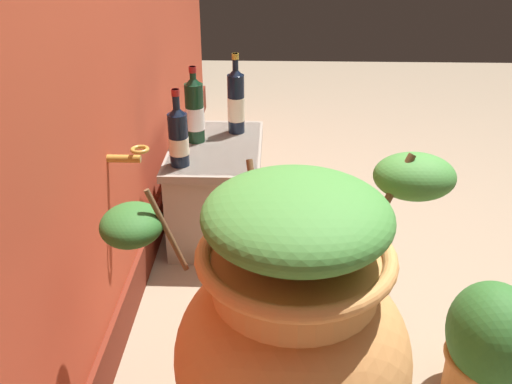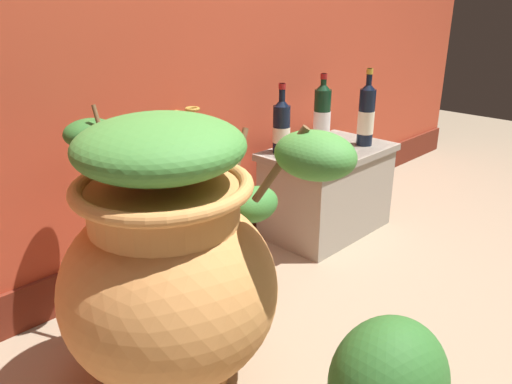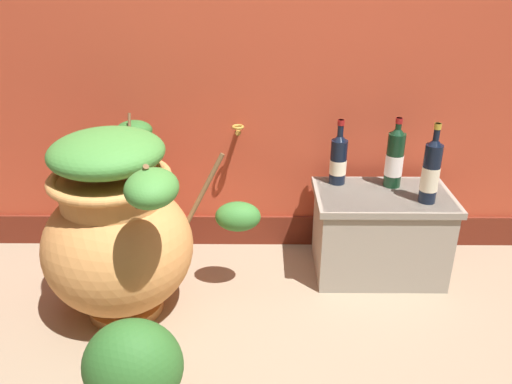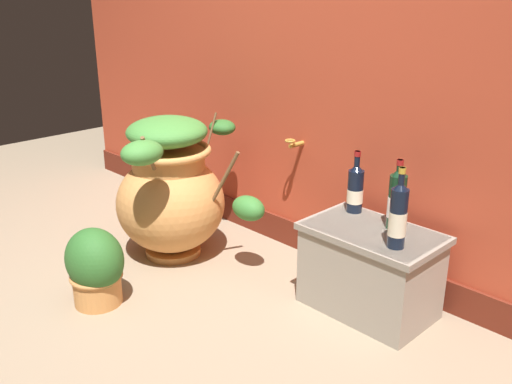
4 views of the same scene
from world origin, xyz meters
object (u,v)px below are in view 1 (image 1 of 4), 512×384
Objects in this scene: terracotta_urn at (293,329)px; wine_bottle_middle at (178,136)px; wine_bottle_right at (236,101)px; potted_shrub at (491,345)px; wine_bottle_left at (195,110)px.

terracotta_urn reaches higher than wine_bottle_middle.
wine_bottle_right reaches higher than potted_shrub.
terracotta_urn reaches higher than potted_shrub.
wine_bottle_left is at bearing -7.23° from wine_bottle_middle.
potted_shrub is (0.17, -0.57, -0.19)m from terracotta_urn.
wine_bottle_right is at bearing -56.06° from wine_bottle_left.
potted_shrub is at bearing -73.56° from terracotta_urn.
wine_bottle_right is 0.92× the size of potted_shrub.
wine_bottle_right is 1.39m from potted_shrub.
wine_bottle_left reaches higher than potted_shrub.
wine_bottle_left is 1.41m from potted_shrub.
wine_bottle_middle reaches higher than potted_shrub.
wine_bottle_left is 0.92× the size of wine_bottle_right.
terracotta_urn is 2.70× the size of wine_bottle_left.
wine_bottle_middle is 0.40m from wine_bottle_right.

